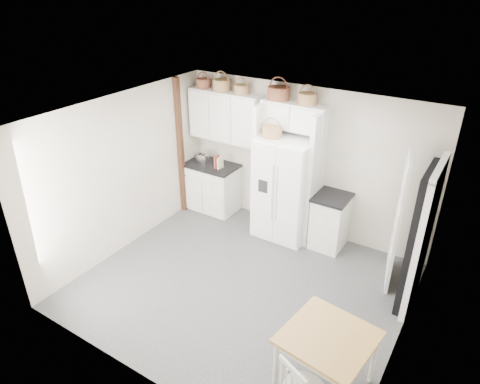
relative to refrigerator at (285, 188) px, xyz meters
The scene contains 27 objects.
floor 1.86m from the refrigerator, 84.71° to the right, with size 4.50×4.50×0.00m, color #333333.
ceiling 2.35m from the refrigerator, 84.71° to the right, with size 4.50×4.50×0.00m, color white.
wall_back 0.57m from the refrigerator, 68.45° to the left, with size 4.50×4.50×0.00m, color silver.
wall_left 2.68m from the refrigerator, 142.35° to the right, with size 4.00×4.00×0.00m, color silver.
wall_right 2.92m from the refrigerator, 34.02° to the right, with size 4.00×4.00×0.00m, color silver.
refrigerator is the anchor object (origin of this frame).
base_cab_left 1.67m from the refrigerator, behind, with size 0.98×0.62×0.91m, color silver.
base_cab_right 0.95m from the refrigerator, ahead, with size 0.52×0.62×0.91m, color silver.
dining_table 3.24m from the refrigerator, 54.65° to the right, with size 0.91×0.91×0.75m, color #A68641.
counter_left 1.61m from the refrigerator, behind, with size 1.02×0.66×0.04m, color black.
counter_right 0.83m from the refrigerator, ahead, with size 0.56×0.66×0.04m, color black.
toaster 1.80m from the refrigerator, behind, with size 0.24×0.14×0.17m, color silver.
cookbook_red 1.44m from the refrigerator, behind, with size 0.03×0.16×0.24m, color #A22F27.
cookbook_cream 1.36m from the refrigerator, behind, with size 0.03×0.15×0.22m, color beige.
basket_upper_a 2.38m from the refrigerator, behind, with size 0.27×0.27×0.15m, color brown.
basket_upper_b 2.11m from the refrigerator, behind, with size 0.32×0.32×0.19m, color olive.
basket_upper_c 1.84m from the refrigerator, 168.39° to the left, with size 0.26×0.26×0.15m, color olive.
basket_bridge_a 1.59m from the refrigerator, 146.19° to the left, with size 0.37×0.37×0.21m, color brown.
basket_bridge_b 1.56m from the refrigerator, 46.56° to the left, with size 0.30×0.30×0.17m, color olive.
basket_fridge_a 1.03m from the refrigerator, 157.43° to the right, with size 0.33×0.33×0.18m, color olive.
upper_cabinet 1.69m from the refrigerator, behind, with size 1.40×0.34×0.90m, color silver.
bridge_cabinet 1.24m from the refrigerator, 90.00° to the left, with size 1.12×0.34×0.45m, color silver.
fridge_panel_left 0.57m from the refrigerator, behind, with size 0.08×0.60×2.30m, color silver.
fridge_panel_right 0.57m from the refrigerator, ahead, with size 0.08×0.60×2.30m, color silver.
trim_post 2.10m from the refrigerator, behind, with size 0.09×0.09×2.60m, color #39190F.
doorway_void 2.39m from the refrigerator, 15.03° to the right, with size 0.18×0.85×2.05m, color black.
door_slab 1.97m from the refrigerator, ahead, with size 0.80×0.04×2.05m, color white.
Camera 1 is at (2.68, -4.31, 4.21)m, focal length 32.00 mm.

